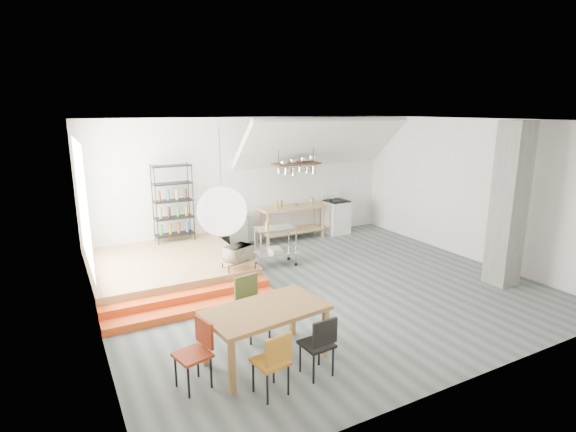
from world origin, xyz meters
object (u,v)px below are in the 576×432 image
dining_table (266,314)px  mini_fridge (235,231)px  stove (336,216)px  rolling_cart (275,241)px

dining_table → mini_fridge: 5.29m
stove → mini_fridge: bearing=179.2°
stove → rolling_cart: bearing=-149.5°
stove → rolling_cart: 3.14m
stove → rolling_cart: (-2.70, -1.59, 0.08)m
mini_fridge → rolling_cart: bearing=-79.5°
dining_table → rolling_cart: size_ratio=1.87×
dining_table → rolling_cart: 3.88m
stove → mini_fridge: 3.00m
rolling_cart → stove: bearing=36.6°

